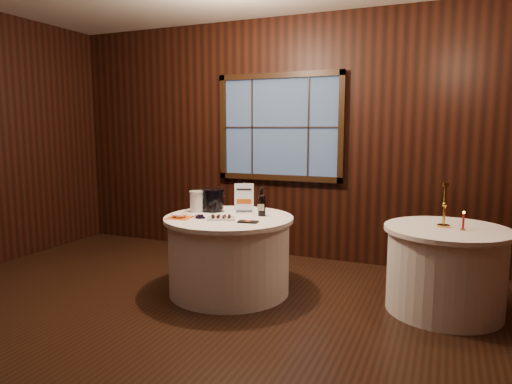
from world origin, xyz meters
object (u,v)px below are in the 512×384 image
at_px(glass_pitcher, 197,201).
at_px(brass_candlestick, 444,211).
at_px(main_table, 229,254).
at_px(chocolate_box, 248,222).
at_px(sign_stand, 244,202).
at_px(port_bottle_right, 262,204).
at_px(port_bottle_left, 261,204).
at_px(cracker_bowl, 180,216).
at_px(red_candle, 463,223).
at_px(side_table, 445,269).
at_px(chocolate_plate, 221,218).
at_px(grape_bunch, 200,217).
at_px(ice_bucket, 213,200).

bearing_deg(glass_pitcher, brass_candlestick, -2.89).
distance_m(main_table, chocolate_box, 0.52).
distance_m(sign_stand, port_bottle_right, 0.26).
xyz_separation_m(port_bottle_left, glass_pitcher, (-0.70, -0.06, -0.01)).
xyz_separation_m(cracker_bowl, red_candle, (2.54, 0.47, 0.04)).
xyz_separation_m(sign_stand, brass_candlestick, (1.91, 0.06, 0.03)).
bearing_deg(side_table, chocolate_plate, -167.53).
xyz_separation_m(sign_stand, grape_bunch, (-0.26, -0.44, -0.09)).
height_order(ice_bucket, brass_candlestick, brass_candlestick).
distance_m(chocolate_plate, brass_candlestick, 2.03).
bearing_deg(side_table, port_bottle_left, -175.64).
distance_m(chocolate_plate, cracker_bowl, 0.42).
height_order(side_table, port_bottle_left, port_bottle_left).
bearing_deg(chocolate_box, ice_bucket, 138.75).
relative_size(side_table, port_bottle_right, 3.74).
bearing_deg(sign_stand, glass_pitcher, 172.85).
distance_m(port_bottle_right, grape_bunch, 0.63).
bearing_deg(ice_bucket, chocolate_plate, -51.83).
height_order(port_bottle_left, cracker_bowl, port_bottle_left).
relative_size(grape_bunch, glass_pitcher, 0.73).
relative_size(sign_stand, brass_candlestick, 0.80).
distance_m(port_bottle_right, cracker_bowl, 0.82).
bearing_deg(brass_candlestick, glass_pitcher, -175.12).
height_order(side_table, brass_candlestick, brass_candlestick).
bearing_deg(cracker_bowl, grape_bunch, 11.45).
height_order(chocolate_plate, chocolate_box, chocolate_plate).
height_order(side_table, port_bottle_right, port_bottle_right).
height_order(main_table, red_candle, red_candle).
bearing_deg(port_bottle_left, port_bottle_right, -28.85).
bearing_deg(chocolate_box, side_table, 8.66).
xyz_separation_m(main_table, brass_candlestick, (1.97, 0.31, 0.53)).
relative_size(sign_stand, port_bottle_right, 1.10).
distance_m(side_table, glass_pitcher, 2.48).
distance_m(side_table, cracker_bowl, 2.51).
xyz_separation_m(chocolate_box, cracker_bowl, (-0.71, -0.05, 0.01)).
bearing_deg(port_bottle_right, port_bottle_left, 130.85).
bearing_deg(chocolate_box, brass_candlestick, 9.35).
xyz_separation_m(chocolate_box, grape_bunch, (-0.50, -0.01, 0.01)).
xyz_separation_m(glass_pitcher, red_candle, (2.54, 0.13, -0.05)).
distance_m(main_table, cracker_bowl, 0.63).
bearing_deg(port_bottle_right, brass_candlestick, -10.08).
xyz_separation_m(side_table, chocolate_box, (-1.71, -0.49, 0.39)).
bearing_deg(red_candle, chocolate_plate, -169.93).
bearing_deg(port_bottle_right, red_candle, -12.95).
bearing_deg(main_table, chocolate_box, -32.69).
distance_m(sign_stand, glass_pitcher, 0.49).
distance_m(port_bottle_right, red_candle, 1.83).
distance_m(port_bottle_left, port_bottle_right, 0.02).
distance_m(port_bottle_right, glass_pitcher, 0.72).
relative_size(main_table, ice_bucket, 5.39).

